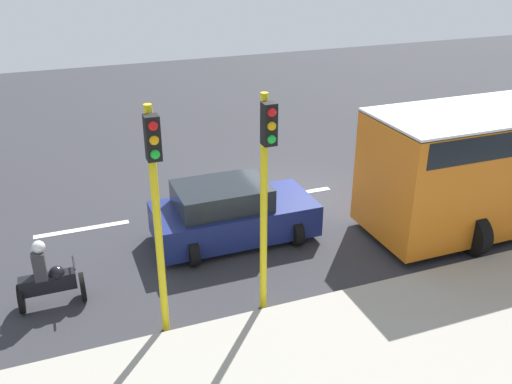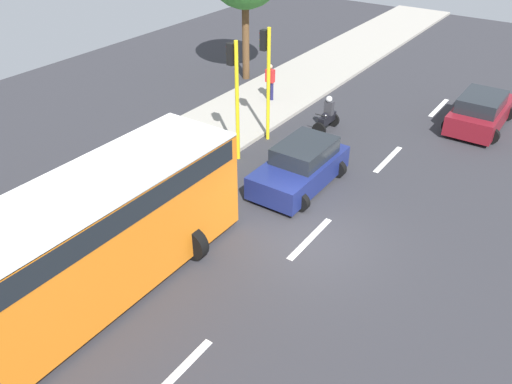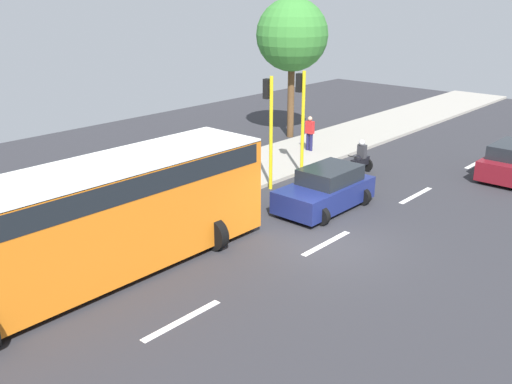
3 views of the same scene
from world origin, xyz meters
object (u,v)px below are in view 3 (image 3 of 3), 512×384
motorcycle (360,160)px  traffic_light_midblock (269,117)px  pedestrian_near_signal (310,132)px  traffic_light_corner (301,109)px  car_dark_blue (326,190)px  street_tree_south (292,35)px  city_bus (90,216)px

motorcycle → traffic_light_midblock: bearing=67.2°
pedestrian_near_signal → traffic_light_corner: traffic_light_corner is taller
motorcycle → traffic_light_corner: 3.50m
pedestrian_near_signal → traffic_light_corner: bearing=120.9°
car_dark_blue → traffic_light_midblock: bearing=-5.8°
pedestrian_near_signal → motorcycle: bearing=161.3°
street_tree_south → car_dark_blue: bearing=135.6°
pedestrian_near_signal → street_tree_south: bearing=-35.6°
traffic_light_corner → street_tree_south: (4.76, -5.27, 2.43)m
city_bus → pedestrian_near_signal: 14.69m
motorcycle → street_tree_south: size_ratio=0.21×
city_bus → car_dark_blue: bearing=-100.3°
car_dark_blue → city_bus: (1.58, 8.68, 1.14)m
traffic_light_midblock → street_tree_south: size_ratio=0.62×
car_dark_blue → pedestrian_near_signal: bearing=-48.5°
car_dark_blue → traffic_light_corner: traffic_light_corner is taller
motorcycle → traffic_light_corner: bearing=49.9°
car_dark_blue → traffic_light_corner: (3.00, -2.33, 2.22)m
city_bus → traffic_light_midblock: bearing=-81.1°
pedestrian_near_signal → traffic_light_midblock: traffic_light_midblock is taller
motorcycle → street_tree_south: street_tree_south is taller
car_dark_blue → street_tree_south: 11.82m
traffic_light_corner → traffic_light_midblock: 2.03m
motorcycle → street_tree_south: bearing=-26.7°
motorcycle → pedestrian_near_signal: (3.66, -1.24, 0.42)m
city_bus → street_tree_south: bearing=-69.2°
street_tree_south → motorcycle: bearing=153.3°
city_bus → motorcycle: 13.10m
city_bus → street_tree_south: street_tree_south is taller
motorcycle → traffic_light_midblock: size_ratio=0.34×
pedestrian_near_signal → city_bus: bearing=103.3°
motorcycle → pedestrian_near_signal: 3.88m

